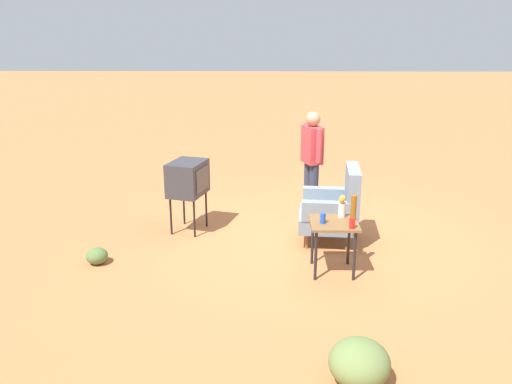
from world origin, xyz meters
TOP-DOWN VIEW (x-y plane):
  - ground_plane at (0.00, 0.00)m, footprint 60.00×60.00m
  - armchair at (0.24, 0.29)m, footprint 0.84×0.84m
  - side_table at (1.18, 0.16)m, footprint 0.56×0.56m
  - tv_on_stand at (-0.16, -1.75)m, footprint 0.70×0.59m
  - person_standing at (-0.81, 0.05)m, footprint 0.54×0.33m
  - soda_can_blue at (1.22, 0.02)m, footprint 0.07×0.07m
  - bottle_tall_amber at (1.10, 0.39)m, footprint 0.07×0.07m
  - soda_can_red at (1.38, 0.33)m, footprint 0.07×0.07m
  - flower_vase at (1.00, 0.27)m, footprint 0.14×0.10m
  - shrub_near at (3.30, 0.12)m, footprint 0.51×0.51m
  - shrub_mid at (1.00, -2.75)m, footprint 0.27×0.27m

SIDE VIEW (x-z plane):
  - ground_plane at x=0.00m, z-range 0.00..0.00m
  - shrub_mid at x=1.00m, z-range 0.00..0.21m
  - shrub_near at x=3.30m, z-range 0.00..0.39m
  - armchair at x=0.24m, z-range -0.03..1.03m
  - side_table at x=1.18m, z-range 0.22..0.87m
  - soda_can_blue at x=1.22m, z-range 0.64..0.76m
  - soda_can_red at x=1.38m, z-range 0.64..0.76m
  - tv_on_stand at x=-0.16m, z-range 0.27..1.30m
  - flower_vase at x=1.00m, z-range 0.66..0.92m
  - bottle_tall_amber at x=1.10m, z-range 0.64..0.94m
  - person_standing at x=-0.81m, z-range 0.12..1.76m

